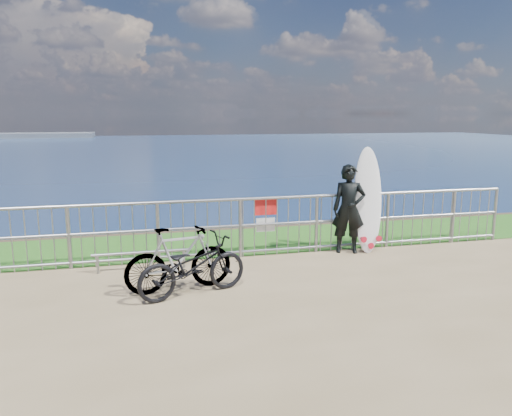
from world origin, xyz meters
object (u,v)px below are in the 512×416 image
object	(u,v)px
surfboard	(368,204)
bicycle_near	(193,266)
surfer	(349,209)
bicycle_far	(179,259)

from	to	relation	value
surfboard	bicycle_near	size ratio (longest dim) A/B	1.20
surfer	bicycle_near	size ratio (longest dim) A/B	1.00
surfboard	bicycle_far	bearing A→B (deg)	-159.92
surfboard	bicycle_far	distance (m)	4.02
surfboard	bicycle_near	distance (m)	3.96
surfer	bicycle_far	size ratio (longest dim) A/B	1.03
surfer	surfboard	world-z (taller)	surfboard
bicycle_far	surfboard	bearing A→B (deg)	-80.15
surfer	surfboard	distance (m)	0.40
bicycle_near	surfboard	bearing A→B (deg)	-83.97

